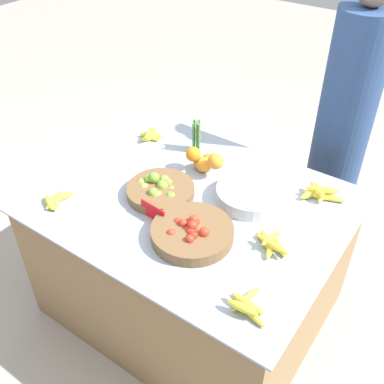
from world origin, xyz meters
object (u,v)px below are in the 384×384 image
(price_sign, at_px, (153,212))
(vendor_person, at_px, (340,140))
(tomato_basket, at_px, (192,232))
(metal_bowl, at_px, (250,194))
(lime_bowl, at_px, (160,190))

(price_sign, height_order, vendor_person, vendor_person)
(tomato_basket, relative_size, metal_bowl, 1.10)
(lime_bowl, xyz_separation_m, vendor_person, (0.54, 0.96, -0.01))
(tomato_basket, height_order, vendor_person, vendor_person)
(metal_bowl, height_order, vendor_person, vendor_person)
(price_sign, bearing_deg, lime_bowl, 122.92)
(price_sign, distance_m, vendor_person, 1.20)
(lime_bowl, distance_m, metal_bowl, 0.43)
(lime_bowl, height_order, price_sign, lime_bowl)
(metal_bowl, xyz_separation_m, vendor_person, (0.16, 0.74, -0.02))
(tomato_basket, bearing_deg, lime_bowl, 152.24)
(lime_bowl, distance_m, vendor_person, 1.10)
(metal_bowl, relative_size, vendor_person, 0.19)
(lime_bowl, relative_size, price_sign, 2.32)
(lime_bowl, height_order, metal_bowl, lime_bowl)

